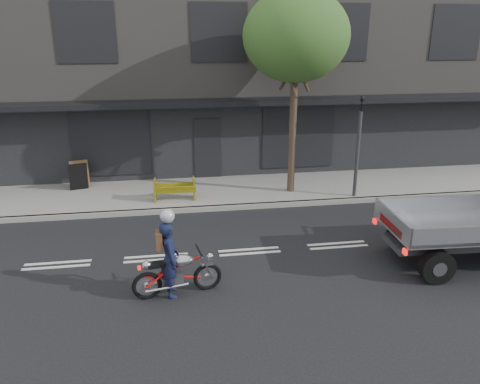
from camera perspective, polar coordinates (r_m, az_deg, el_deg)
name	(u,v)px	position (r m, az deg, el deg)	size (l,w,h in m)	color
ground	(249,252)	(12.28, 1.16, -7.27)	(80.00, 80.00, 0.00)	black
sidewalk	(226,191)	(16.55, -1.68, 0.09)	(32.00, 3.20, 0.15)	gray
kerb	(233,207)	(15.06, -0.90, -1.86)	(32.00, 0.20, 0.15)	gray
building_main	(207,64)	(22.27, -4.04, 15.25)	(26.00, 10.00, 8.00)	slate
street_tree	(296,37)	(15.60, 6.85, 18.29)	(3.40, 3.40, 6.74)	#382B21
traffic_light_pole	(358,153)	(15.92, 14.13, 4.67)	(0.12, 0.12, 3.50)	#2D2D30
motorcycle	(177,272)	(10.30, -7.64, -9.68)	(1.96, 0.57, 1.01)	black
rider	(170,259)	(10.14, -8.58, -8.09)	(0.62, 0.41, 1.70)	#131836
construction_barrier	(175,191)	(15.34, -7.95, 0.17)	(1.36, 0.55, 0.76)	yellow
sandwich_board	(78,177)	(17.23, -19.11, 1.78)	(0.62, 0.41, 0.98)	black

